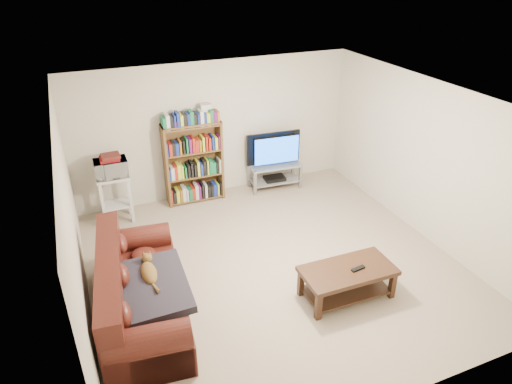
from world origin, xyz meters
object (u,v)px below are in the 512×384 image
coffee_table (347,277)px  tv_stand (275,172)px  sofa (136,297)px  bookshelf (193,162)px

coffee_table → tv_stand: tv_stand is taller
sofa → tv_stand: 3.91m
bookshelf → sofa: bearing=-118.4°
tv_stand → bookshelf: bearing=180.0°
coffee_table → bookshelf: 3.47m
tv_stand → sofa: bearing=-135.5°
coffee_table → tv_stand: size_ratio=1.22×
coffee_table → bookshelf: bearing=109.2°
sofa → coffee_table: size_ratio=1.87×
sofa → bookshelf: size_ratio=1.55×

